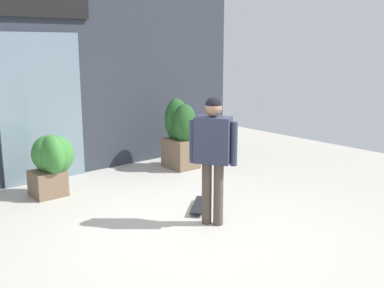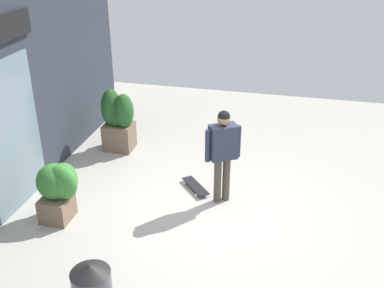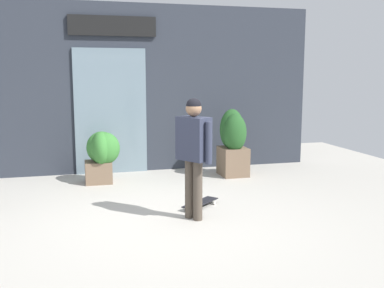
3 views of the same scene
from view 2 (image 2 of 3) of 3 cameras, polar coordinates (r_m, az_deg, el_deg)
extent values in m
plane|color=#B2ADA3|center=(8.02, 2.87, -8.25)|extent=(12.00, 12.00, 0.00)
cube|color=#2D333D|center=(8.47, -20.71, 5.14)|extent=(7.71, 0.25, 3.46)
cube|color=slate|center=(8.20, -21.15, 0.90)|extent=(1.45, 0.06, 2.55)
cylinder|color=#4C4238|center=(8.08, 3.16, -4.44)|extent=(0.13, 0.13, 0.85)
cylinder|color=#4C4238|center=(8.13, 4.21, -4.25)|extent=(0.13, 0.13, 0.85)
cube|color=#2D3347|center=(7.76, 3.84, 0.26)|extent=(0.46, 0.53, 0.60)
cylinder|color=#2D3347|center=(7.68, 1.94, -0.25)|extent=(0.09, 0.09, 0.57)
cylinder|color=#2D3347|center=(7.87, 5.68, 0.32)|extent=(0.09, 0.09, 0.57)
sphere|color=#997051|center=(7.58, 3.93, 3.08)|extent=(0.22, 0.22, 0.22)
sphere|color=black|center=(7.57, 3.94, 3.34)|extent=(0.21, 0.21, 0.21)
cube|color=black|center=(8.58, 0.43, -5.15)|extent=(0.68, 0.63, 0.02)
cylinder|color=silver|center=(8.74, -0.93, -4.84)|extent=(0.06, 0.06, 0.05)
cylinder|color=silver|center=(8.82, 0.36, -4.50)|extent=(0.06, 0.06, 0.05)
cylinder|color=silver|center=(8.39, 0.50, -6.31)|extent=(0.06, 0.06, 0.05)
cylinder|color=silver|center=(8.48, 1.83, -5.93)|extent=(0.06, 0.06, 0.05)
cube|color=brown|center=(10.07, -8.90, 0.93)|extent=(0.51, 0.60, 0.57)
ellipsoid|color=#235123|center=(9.75, -8.37, 3.99)|extent=(0.47, 0.41, 0.75)
ellipsoid|color=#235123|center=(9.84, -9.23, 3.84)|extent=(0.41, 0.47, 0.64)
ellipsoid|color=#235123|center=(9.88, -9.88, 4.39)|extent=(0.50, 0.40, 0.83)
cube|color=brown|center=(8.05, -16.19, -7.54)|extent=(0.49, 0.47, 0.41)
ellipsoid|color=#387A33|center=(7.85, -15.57, -4.39)|extent=(0.56, 0.47, 0.60)
ellipsoid|color=#387A33|center=(7.80, -15.79, -4.60)|extent=(0.36, 0.56, 0.62)
ellipsoid|color=#387A33|center=(7.88, -16.51, -4.42)|extent=(0.57, 0.58, 0.60)
cone|color=black|center=(5.58, -12.43, -14.72)|extent=(0.47, 0.47, 0.12)
camera|label=1|loc=(4.78, 52.03, -12.37)|focal=42.88mm
camera|label=3|loc=(7.59, 51.36, -3.62)|focal=42.08mm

